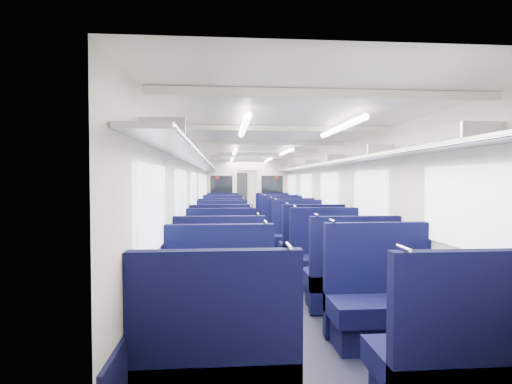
# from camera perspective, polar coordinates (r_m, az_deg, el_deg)

# --- Properties ---
(floor) EXTENTS (2.80, 18.00, 0.01)m
(floor) POSITION_cam_1_polar(r_m,az_deg,el_deg) (11.07, -0.53, -6.86)
(floor) COLOR black
(floor) RESTS_ON ground
(ceiling) EXTENTS (2.80, 18.00, 0.01)m
(ceiling) POSITION_cam_1_polar(r_m,az_deg,el_deg) (10.96, -0.53, 5.38)
(ceiling) COLOR white
(ceiling) RESTS_ON wall_left
(wall_left) EXTENTS (0.02, 18.00, 2.35)m
(wall_left) POSITION_cam_1_polar(r_m,az_deg,el_deg) (10.94, -7.86, -0.79)
(wall_left) COLOR beige
(wall_left) RESTS_ON floor
(dado_left) EXTENTS (0.03, 17.90, 0.70)m
(dado_left) POSITION_cam_1_polar(r_m,az_deg,el_deg) (11.01, -7.76, -5.08)
(dado_left) COLOR black
(dado_left) RESTS_ON floor
(wall_right) EXTENTS (0.02, 18.00, 2.35)m
(wall_right) POSITION_cam_1_polar(r_m,az_deg,el_deg) (11.14, 6.68, -0.74)
(wall_right) COLOR beige
(wall_right) RESTS_ON floor
(dado_right) EXTENTS (0.03, 17.90, 0.70)m
(dado_right) POSITION_cam_1_polar(r_m,az_deg,el_deg) (11.20, 6.58, -4.96)
(dado_right) COLOR black
(dado_right) RESTS_ON floor
(wall_far) EXTENTS (2.80, 0.02, 2.35)m
(wall_far) POSITION_cam_1_polar(r_m,az_deg,el_deg) (19.93, -2.34, 0.40)
(wall_far) COLOR beige
(wall_far) RESTS_ON floor
(luggage_rack_left) EXTENTS (0.36, 17.40, 0.18)m
(luggage_rack_left) POSITION_cam_1_polar(r_m,az_deg,el_deg) (10.93, -6.90, 3.40)
(luggage_rack_left) COLOR #B2B5BA
(luggage_rack_left) RESTS_ON wall_left
(luggage_rack_right) EXTENTS (0.36, 17.40, 0.18)m
(luggage_rack_right) POSITION_cam_1_polar(r_m,az_deg,el_deg) (11.10, 5.74, 3.38)
(luggage_rack_right) COLOR #B2B5BA
(luggage_rack_right) RESTS_ON wall_right
(windows) EXTENTS (2.78, 15.60, 0.75)m
(windows) POSITION_cam_1_polar(r_m,az_deg,el_deg) (10.49, -0.35, 0.45)
(windows) COLOR white
(windows) RESTS_ON wall_left
(ceiling_fittings) EXTENTS (2.70, 16.06, 0.11)m
(ceiling_fittings) POSITION_cam_1_polar(r_m,az_deg,el_deg) (10.70, -0.43, 5.14)
(ceiling_fittings) COLOR silver
(ceiling_fittings) RESTS_ON ceiling
(end_door) EXTENTS (0.75, 0.06, 2.00)m
(end_door) POSITION_cam_1_polar(r_m,az_deg,el_deg) (19.88, -2.34, -0.11)
(end_door) COLOR black
(end_door) RESTS_ON floor
(bulkhead) EXTENTS (2.80, 0.10, 2.35)m
(bulkhead) POSITION_cam_1_polar(r_m,az_deg,el_deg) (13.66, -1.33, -0.02)
(bulkhead) COLOR silver
(bulkhead) RESTS_ON floor
(seat_0) EXTENTS (1.13, 0.62, 1.25)m
(seat_0) POSITION_cam_1_polar(r_m,az_deg,el_deg) (2.97, -5.80, -23.80)
(seat_0) COLOR #0B0D36
(seat_0) RESTS_ON floor
(seat_1) EXTENTS (1.13, 0.62, 1.25)m
(seat_1) POSITION_cam_1_polar(r_m,az_deg,el_deg) (3.26, 27.30, -21.58)
(seat_1) COLOR #0B0D36
(seat_1) RESTS_ON floor
(seat_2) EXTENTS (1.13, 0.62, 1.25)m
(seat_2) POSITION_cam_1_polar(r_m,az_deg,el_deg) (4.03, -5.43, -16.77)
(seat_2) COLOR #0B0D36
(seat_2) RESTS_ON floor
(seat_3) EXTENTS (1.13, 0.62, 1.25)m
(seat_3) POSITION_cam_1_polar(r_m,az_deg,el_deg) (4.37, 17.78, -15.37)
(seat_3) COLOR #0B0D36
(seat_3) RESTS_ON floor
(seat_4) EXTENTS (1.13, 0.62, 1.25)m
(seat_4) POSITION_cam_1_polar(r_m,az_deg,el_deg) (5.19, -5.22, -12.53)
(seat_4) COLOR #0B0D36
(seat_4) RESTS_ON floor
(seat_5) EXTENTS (1.13, 0.62, 1.25)m
(seat_5) POSITION_cam_1_polar(r_m,az_deg,el_deg) (5.29, 13.47, -12.27)
(seat_5) COLOR #0B0D36
(seat_5) RESTS_ON floor
(seat_6) EXTENTS (1.13, 0.62, 1.25)m
(seat_6) POSITION_cam_1_polar(r_m,az_deg,el_deg) (6.18, -5.11, -10.19)
(seat_6) COLOR #0B0D36
(seat_6) RESTS_ON floor
(seat_7) EXTENTS (1.13, 0.62, 1.25)m
(seat_7) POSITION_cam_1_polar(r_m,az_deg,el_deg) (6.38, 10.21, -9.83)
(seat_7) COLOR #0B0D36
(seat_7) RESTS_ON floor
(seat_8) EXTENTS (1.13, 0.62, 1.25)m
(seat_8) POSITION_cam_1_polar(r_m,az_deg,el_deg) (7.33, -5.02, -8.27)
(seat_8) COLOR #0B0D36
(seat_8) RESTS_ON floor
(seat_9) EXTENTS (1.13, 0.62, 1.25)m
(seat_9) POSITION_cam_1_polar(r_m,az_deg,el_deg) (7.43, 8.02, -8.15)
(seat_9) COLOR #0B0D36
(seat_9) RESTS_ON floor
(seat_10) EXTENTS (1.13, 0.62, 1.25)m
(seat_10) POSITION_cam_1_polar(r_m,az_deg,el_deg) (8.53, -4.95, -6.85)
(seat_10) COLOR #0B0D36
(seat_10) RESTS_ON floor
(seat_11) EXTENTS (1.13, 0.62, 1.25)m
(seat_11) POSITION_cam_1_polar(r_m,az_deg,el_deg) (8.68, 6.15, -6.70)
(seat_11) COLOR #0B0D36
(seat_11) RESTS_ON floor
(seat_12) EXTENTS (1.13, 0.62, 1.25)m
(seat_12) POSITION_cam_1_polar(r_m,az_deg,el_deg) (9.56, -4.91, -5.91)
(seat_12) COLOR #0B0D36
(seat_12) RESTS_ON floor
(seat_13) EXTENTS (1.13, 0.62, 1.25)m
(seat_13) POSITION_cam_1_polar(r_m,az_deg,el_deg) (9.78, 4.91, -5.73)
(seat_13) COLOR #0B0D36
(seat_13) RESTS_ON floor
(seat_14) EXTENTS (1.13, 0.62, 1.25)m
(seat_14) POSITION_cam_1_polar(r_m,az_deg,el_deg) (10.88, -4.87, -4.97)
(seat_14) COLOR #0B0D36
(seat_14) RESTS_ON floor
(seat_15) EXTENTS (1.13, 0.62, 1.25)m
(seat_15) POSITION_cam_1_polar(r_m,az_deg,el_deg) (10.84, 3.97, -4.99)
(seat_15) COLOR #0B0D36
(seat_15) RESTS_ON floor
(seat_16) EXTENTS (1.13, 0.62, 1.25)m
(seat_16) POSITION_cam_1_polar(r_m,az_deg,el_deg) (11.90, -4.84, -4.38)
(seat_16) COLOR #0B0D36
(seat_16) RESTS_ON floor
(seat_17) EXTENTS (1.13, 0.62, 1.25)m
(seat_17) POSITION_cam_1_polar(r_m,az_deg,el_deg) (11.93, 3.18, -4.36)
(seat_17) COLOR #0B0D36
(seat_17) RESTS_ON floor
(seat_18) EXTENTS (1.13, 0.62, 1.25)m
(seat_18) POSITION_cam_1_polar(r_m,az_deg,el_deg) (13.14, -4.81, -3.80)
(seat_18) COLOR #0B0D36
(seat_18) RESTS_ON floor
(seat_19) EXTENTS (1.13, 0.62, 1.25)m
(seat_19) POSITION_cam_1_polar(r_m,az_deg,el_deg) (13.12, 2.47, -3.80)
(seat_19) COLOR #0B0D36
(seat_19) RESTS_ON floor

